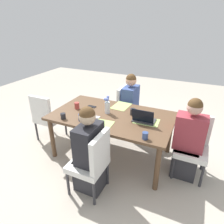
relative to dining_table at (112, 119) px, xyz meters
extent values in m
plane|color=#B2A899|center=(0.00, 0.00, -0.67)|extent=(10.00, 10.00, 0.00)
cube|color=brown|center=(0.00, 0.00, 0.05)|extent=(1.87, 1.07, 0.04)
cylinder|color=brown|center=(-0.85, -0.46, -0.32)|extent=(0.07, 0.07, 0.70)
cylinder|color=brown|center=(0.85, -0.46, -0.32)|extent=(0.07, 0.07, 0.70)
cylinder|color=brown|center=(-0.85, 0.46, -0.32)|extent=(0.07, 0.07, 0.70)
cylinder|color=brown|center=(0.85, 0.46, -0.32)|extent=(0.07, 0.07, 0.70)
cube|color=silver|center=(-1.21, -0.03, -0.26)|extent=(0.44, 0.44, 0.08)
cube|color=silver|center=(-1.21, -0.22, 0.01)|extent=(0.42, 0.06, 0.45)
cylinder|color=#333338|center=(-1.40, 0.16, -0.48)|extent=(0.04, 0.04, 0.37)
cylinder|color=#333338|center=(-1.02, 0.16, -0.48)|extent=(0.04, 0.04, 0.37)
cylinder|color=#333338|center=(-1.40, -0.22, -0.48)|extent=(0.04, 0.04, 0.37)
cylinder|color=#333338|center=(-1.02, -0.22, -0.48)|extent=(0.04, 0.04, 0.37)
cube|color=#2D2D33|center=(-1.15, -0.03, -0.44)|extent=(0.34, 0.36, 0.45)
cube|color=#93333D|center=(-1.15, -0.03, 0.03)|extent=(0.40, 0.24, 0.50)
sphere|color=tan|center=(-1.15, -0.03, 0.40)|extent=(0.20, 0.20, 0.20)
sphere|color=#51381E|center=(-1.15, -0.03, 0.43)|extent=(0.19, 0.19, 0.19)
cube|color=silver|center=(0.00, -0.89, -0.26)|extent=(0.44, 0.44, 0.08)
cube|color=silver|center=(0.19, -0.89, 0.01)|extent=(0.06, 0.42, 0.45)
cylinder|color=#333338|center=(-0.19, -1.08, -0.48)|extent=(0.04, 0.04, 0.37)
cylinder|color=#333338|center=(-0.19, -0.70, -0.48)|extent=(0.04, 0.04, 0.37)
cylinder|color=#333338|center=(0.19, -1.08, -0.48)|extent=(0.04, 0.04, 0.37)
cylinder|color=#333338|center=(0.19, -0.70, -0.48)|extent=(0.04, 0.04, 0.37)
cube|color=#2D2D33|center=(0.00, -0.83, -0.44)|extent=(0.36, 0.34, 0.45)
cube|color=#384C84|center=(0.00, -0.83, 0.03)|extent=(0.24, 0.40, 0.50)
sphere|color=tan|center=(0.00, -0.83, 0.40)|extent=(0.20, 0.20, 0.20)
sphere|color=#51381E|center=(0.00, -0.83, 0.43)|extent=(0.19, 0.19, 0.19)
cube|color=silver|center=(-0.04, 0.83, -0.26)|extent=(0.44, 0.44, 0.08)
cube|color=silver|center=(-0.23, 0.83, 0.01)|extent=(0.06, 0.42, 0.45)
cylinder|color=#333338|center=(0.15, 1.02, -0.48)|extent=(0.04, 0.04, 0.37)
cylinder|color=#333338|center=(0.15, 0.64, -0.48)|extent=(0.04, 0.04, 0.37)
cylinder|color=#333338|center=(-0.23, 1.02, -0.48)|extent=(0.04, 0.04, 0.37)
cylinder|color=#333338|center=(-0.23, 0.64, -0.48)|extent=(0.04, 0.04, 0.37)
cube|color=#2D2D33|center=(-0.04, 0.77, -0.44)|extent=(0.36, 0.34, 0.45)
cube|color=#232328|center=(-0.04, 0.77, 0.03)|extent=(0.24, 0.40, 0.50)
sphere|color=tan|center=(-0.04, 0.77, 0.40)|extent=(0.20, 0.20, 0.20)
sphere|color=#51381E|center=(-0.04, 0.77, 0.43)|extent=(0.19, 0.19, 0.19)
cube|color=silver|center=(1.28, 0.00, -0.26)|extent=(0.44, 0.44, 0.08)
cube|color=silver|center=(1.28, 0.19, 0.01)|extent=(0.42, 0.06, 0.45)
cylinder|color=#333338|center=(1.47, -0.19, -0.48)|extent=(0.04, 0.04, 0.37)
cylinder|color=#333338|center=(1.09, -0.19, -0.48)|extent=(0.04, 0.04, 0.37)
cylinder|color=#333338|center=(1.47, 0.19, -0.48)|extent=(0.04, 0.04, 0.37)
cylinder|color=#333338|center=(1.09, 0.19, -0.48)|extent=(0.04, 0.04, 0.37)
cylinder|color=silver|center=(0.09, -0.03, 0.17)|extent=(0.08, 0.08, 0.18)
sphere|color=#6B7FD1|center=(0.12, -0.02, 0.31)|extent=(0.05, 0.05, 0.05)
cylinder|color=#477A3D|center=(0.12, -0.02, 0.28)|extent=(0.01, 0.01, 0.05)
sphere|color=#6B7FD1|center=(0.09, -0.02, 0.31)|extent=(0.06, 0.06, 0.06)
cylinder|color=#477A3D|center=(0.09, -0.02, 0.28)|extent=(0.01, 0.01, 0.05)
sphere|color=#6B7FD1|center=(0.09, -0.04, 0.34)|extent=(0.04, 0.04, 0.04)
cylinder|color=#477A3D|center=(0.09, -0.04, 0.30)|extent=(0.01, 0.01, 0.08)
cube|color=#9EBC66|center=(-0.55, -0.01, 0.08)|extent=(0.37, 0.28, 0.00)
cube|color=#9EBC66|center=(0.00, -0.38, 0.08)|extent=(0.28, 0.37, 0.00)
cube|color=#9EBC66|center=(-0.02, 0.37, 0.08)|extent=(0.29, 0.38, 0.00)
cube|color=#38383D|center=(-0.51, -0.01, 0.09)|extent=(0.32, 0.22, 0.02)
cube|color=black|center=(-0.51, 0.07, 0.19)|extent=(0.31, 0.05, 0.20)
cylinder|color=#33477A|center=(-0.66, 0.44, 0.12)|extent=(0.07, 0.07, 0.09)
cylinder|color=#232328|center=(-0.29, -0.14, 0.13)|extent=(0.08, 0.08, 0.10)
cylinder|color=#232328|center=(0.61, 0.42, 0.12)|extent=(0.08, 0.08, 0.09)
cylinder|color=#33477A|center=(0.33, 0.36, 0.13)|extent=(0.08, 0.08, 0.10)
cylinder|color=#AD3D38|center=(0.63, 0.03, 0.13)|extent=(0.08, 0.08, 0.11)
cube|color=black|center=(0.44, -0.14, 0.08)|extent=(0.15, 0.08, 0.01)
cube|color=silver|center=(0.21, 0.17, 0.08)|extent=(0.15, 0.07, 0.01)
camera|label=1|loc=(-1.16, 2.52, 1.44)|focal=31.85mm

